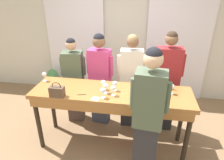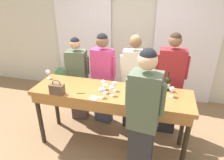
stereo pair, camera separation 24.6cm
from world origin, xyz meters
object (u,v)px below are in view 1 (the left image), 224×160
Objects in this scene: tasting_bar at (111,98)px; wine_bottle at (166,81)px; wine_glass_front_right at (44,75)px; wine_glass_center_mid at (135,84)px; guest_pink_top at (100,79)px; wine_glass_center_left at (136,90)px; wine_glass_back_mid at (115,84)px; guest_olive_jacket at (74,81)px; guest_striped_shirt at (166,83)px; host_pouring at (148,118)px; wine_glass_back_left at (103,83)px; wine_glass_front_left at (152,88)px; wine_glass_by_bottle at (106,86)px; wine_glass_near_host at (172,87)px; potted_plant at (53,81)px; handbag at (57,91)px; wine_glass_back_right at (103,91)px; wine_glass_center_right at (113,88)px; wine_glass_front_mid at (154,81)px; guest_cream_sweater at (131,81)px.

tasting_bar is 0.88m from wine_bottle.
wine_bottle is 1.95m from wine_glass_front_right.
guest_pink_top is at bearing 141.27° from wine_glass_center_mid.
wine_glass_center_left is 1.00× the size of wine_glass_back_mid.
wine_glass_center_left is 0.09× the size of guest_olive_jacket.
guest_striped_shirt is 1.18m from host_pouring.
wine_glass_back_left is at bearing 158.50° from tasting_bar.
wine_glass_front_left is at bearing -5.34° from wine_glass_back_mid.
wine_bottle reaches higher than wine_glass_by_bottle.
wine_glass_near_host is 0.09× the size of guest_olive_jacket.
host_pouring reaches higher than wine_glass_center_mid.
guest_striped_shirt is (0.85, 0.61, 0.03)m from tasting_bar.
wine_glass_by_bottle is 0.08× the size of guest_striped_shirt.
tasting_bar is 15.55× the size of wine_glass_front_left.
wine_bottle is 1.97× the size of wine_glass_back_left.
wine_glass_by_bottle is 0.09× the size of guest_pink_top.
wine_glass_center_mid is 0.25× the size of potted_plant.
wine_glass_back_left is 0.17m from wine_glass_back_mid.
guest_olive_jacket reaches higher than wine_glass_front_right.
guest_olive_jacket reaches higher than handbag.
wine_glass_front_right is 0.08× the size of guest_striped_shirt.
wine_glass_center_mid is (1.47, -0.09, -0.00)m from wine_glass_front_right.
wine_glass_back_left is 0.25m from wine_glass_back_right.
wine_bottle is at bearing 17.99° from tasting_bar.
wine_glass_back_right is at bearing -139.21° from guest_striped_shirt.
wine_glass_front_right is (-1.72, 0.19, 0.00)m from wine_glass_front_left.
wine_glass_center_left is (-0.22, -0.10, 0.00)m from wine_glass_front_left.
wine_glass_center_right is 1.00× the size of wine_glass_back_right.
guest_striped_shirt is at bearing 45.10° from wine_glass_center_mid.
handbag is 0.98m from guest_pink_top.
handbag is 1.46× the size of wine_glass_front_mid.
potted_plant is (-1.59, 1.52, -0.82)m from wine_glass_back_left.
wine_glass_front_left is 1.00× the size of wine_glass_back_right.
wine_glass_by_bottle is 0.09× the size of guest_olive_jacket.
wine_glass_center_mid is 1.00× the size of wine_glass_back_right.
wine_glass_center_left is 1.00× the size of wine_glass_by_bottle.
host_pouring is (0.50, -0.42, -0.15)m from wine_glass_center_right.
guest_olive_jacket is at bearing 167.75° from wine_bottle.
wine_bottle is at bearing 2.26° from wine_glass_front_right.
potted_plant is at bearing 137.17° from host_pouring.
wine_glass_near_host and wine_glass_by_bottle have the same top height.
wine_glass_near_host is 0.56m from guest_striped_shirt.
wine_bottle is at bearing -97.37° from guest_striped_shirt.
host_pouring is (0.21, -0.62, -0.15)m from wine_glass_center_mid.
wine_glass_center_left is (-0.44, -0.37, -0.00)m from wine_bottle.
wine_glass_center_mid reaches higher than potted_plant.
wine_glass_center_mid is 0.09× the size of guest_pink_top.
guest_pink_top is (-0.35, 0.72, -0.20)m from wine_glass_center_right.
guest_cream_sweater reaches higher than guest_pink_top.
guest_olive_jacket is at bearing -46.38° from potted_plant.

